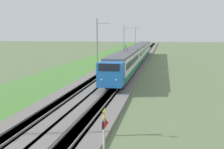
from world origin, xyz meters
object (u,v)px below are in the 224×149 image
at_px(passenger_train, 136,54).
at_px(catenary_mast_far, 124,39).
at_px(catenary_mast_mid, 97,43).
at_px(catenary_mast_distant, 136,37).
at_px(crossing_signal_far, 104,137).

xyz_separation_m(passenger_train, catenary_mast_far, (31.69, 6.63, 2.26)).
bearing_deg(catenary_mast_mid, catenary_mast_distant, -0.00).
bearing_deg(catenary_mast_distant, crossing_signal_far, -175.49).
distance_m(crossing_signal_far, catenary_mast_far, 83.71).
height_order(catenary_mast_mid, catenary_mast_far, catenary_mast_mid).
distance_m(catenary_mast_mid, catenary_mast_far, 39.64).
bearing_deg(crossing_signal_far, catenary_mast_distant, 94.51).
relative_size(catenary_mast_mid, catenary_mast_distant, 1.02).
bearing_deg(passenger_train, catenary_mast_mid, -39.84).
distance_m(crossing_signal_far, catenary_mast_distant, 123.16).
bearing_deg(catenary_mast_far, catenary_mast_mid, 180.00).
bearing_deg(crossing_signal_far, catenary_mast_mid, 102.57).
distance_m(passenger_train, catenary_mast_mid, 10.66).
distance_m(passenger_train, crossing_signal_far, 51.51).
xyz_separation_m(crossing_signal_far, catenary_mast_distant, (122.75, 9.69, 2.69)).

